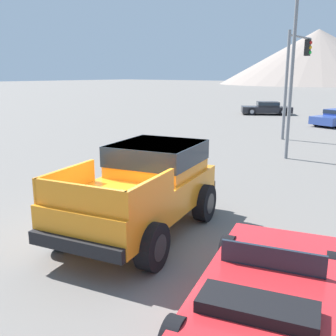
{
  "coord_description": "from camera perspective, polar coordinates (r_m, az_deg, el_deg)",
  "views": [
    {
      "loc": [
        5.63,
        -5.66,
        3.5
      ],
      "look_at": [
        -0.06,
        1.36,
        1.32
      ],
      "focal_mm": 42.0,
      "sensor_mm": 36.0,
      "label": 1
    }
  ],
  "objects": [
    {
      "name": "ground_plane",
      "position": [
        8.72,
        -5.41,
        -10.16
      ],
      "size": [
        320.0,
        320.0,
        0.0
      ],
      "primitive_type": "plane",
      "color": "slate"
    },
    {
      "name": "orange_pickup_truck",
      "position": [
        8.87,
        -3.28,
        -2.26
      ],
      "size": [
        3.16,
        5.0,
        1.92
      ],
      "rotation": [
        0.0,
        0.0,
        0.24
      ],
      "color": "orange",
      "rests_on": "ground_plane"
    },
    {
      "name": "red_convertible_car",
      "position": [
        6.0,
        13.94,
        -17.88
      ],
      "size": [
        2.95,
        4.58,
        0.98
      ],
      "rotation": [
        0.0,
        0.0,
        0.29
      ],
      "color": "red",
      "rests_on": "ground_plane"
    },
    {
      "name": "parked_car_dark",
      "position": [
        35.55,
        14.13,
        8.46
      ],
      "size": [
        4.49,
        3.77,
        1.11
      ],
      "rotation": [
        0.0,
        0.0,
        2.15
      ],
      "color": "#232328",
      "rests_on": "ground_plane"
    },
    {
      "name": "traffic_light_main",
      "position": [
        23.13,
        18.11,
        13.99
      ],
      "size": [
        0.38,
        3.13,
        5.66
      ],
      "rotation": [
        0.0,
        0.0,
        1.57
      ],
      "color": "slate",
      "rests_on": "ground_plane"
    },
    {
      "name": "street_lamp_post",
      "position": [
        17.0,
        17.81,
        16.73
      ],
      "size": [
        0.9,
        0.24,
        7.68
      ],
      "color": "slate",
      "rests_on": "ground_plane"
    }
  ]
}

